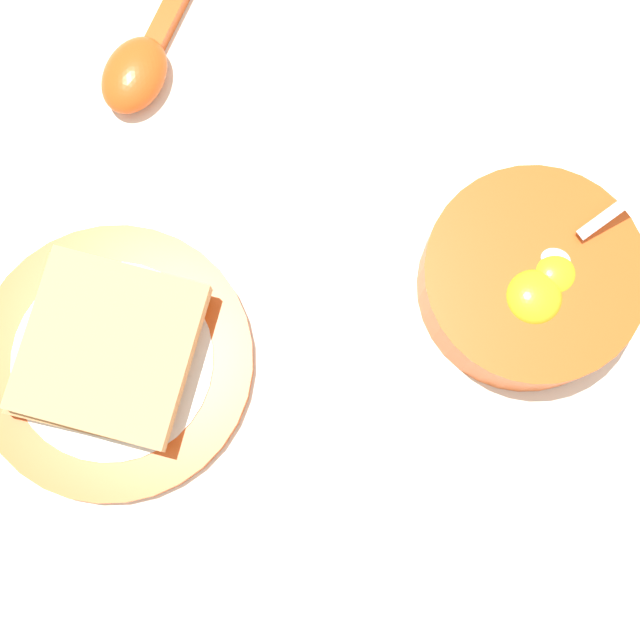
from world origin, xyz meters
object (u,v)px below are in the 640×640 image
toast_sandwich (107,349)px  egg_bowl (530,280)px  soup_spoon (142,61)px  toast_plate (114,361)px

toast_sandwich → egg_bowl: bearing=-155.4°
toast_sandwich → soup_spoon: bearing=-78.4°
toast_sandwich → soup_spoon: toast_sandwich is taller
soup_spoon → toast_plate: bearing=101.8°
toast_plate → egg_bowl: bearing=-154.3°
soup_spoon → egg_bowl: bearing=163.6°
toast_sandwich → soup_spoon: (0.04, -0.20, -0.01)m
toast_plate → toast_sandwich: toast_sandwich is taller
toast_sandwich → toast_plate: bearing=107.5°
egg_bowl → toast_sandwich: bearing=24.6°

